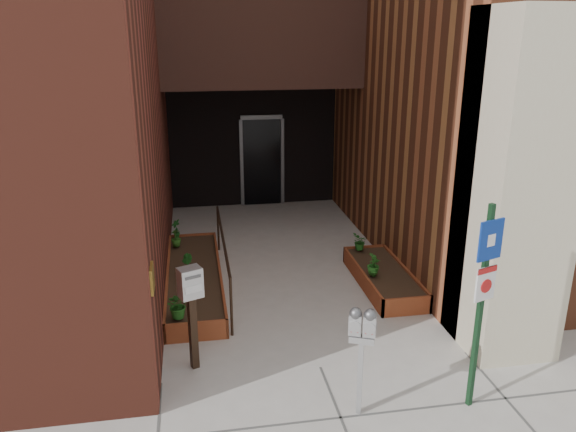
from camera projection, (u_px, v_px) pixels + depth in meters
name	position (u px, v px, depth m)	size (l,w,h in m)	color
ground	(320.00, 367.00, 7.20)	(80.00, 80.00, 0.00)	#9E9991
planter_left	(194.00, 279.00, 9.42)	(0.90, 3.60, 0.30)	maroon
planter_right	(383.00, 278.00, 9.47)	(0.80, 2.20, 0.30)	maroon
handrail	(223.00, 244.00, 9.27)	(0.04, 3.34, 0.90)	black
parking_meter	(362.00, 333.00, 6.03)	(0.30, 0.21, 1.31)	#A6A7A9
sign_post	(484.00, 287.00, 6.00)	(0.32, 0.13, 2.43)	#12331A
payment_dropbox	(191.00, 297.00, 6.89)	(0.33, 0.29, 1.38)	black
shrub_left_a	(178.00, 305.00, 7.78)	(0.34, 0.34, 0.38)	#1F5B1A
shrub_left_b	(187.00, 266.00, 9.01)	(0.22, 0.22, 0.41)	#174F16
shrub_left_c	(176.00, 238.00, 10.37)	(0.19, 0.19, 0.33)	#2C621C
shrub_left_d	(176.00, 229.00, 10.76)	(0.20, 0.20, 0.37)	#175218
shrub_right_a	(373.00, 264.00, 9.16)	(0.20, 0.20, 0.36)	#1F5B1A
shrub_right_b	(375.00, 267.00, 9.10)	(0.17, 0.17, 0.32)	#20601B
shrub_right_c	(360.00, 242.00, 10.19)	(0.28, 0.28, 0.31)	#1D5A19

